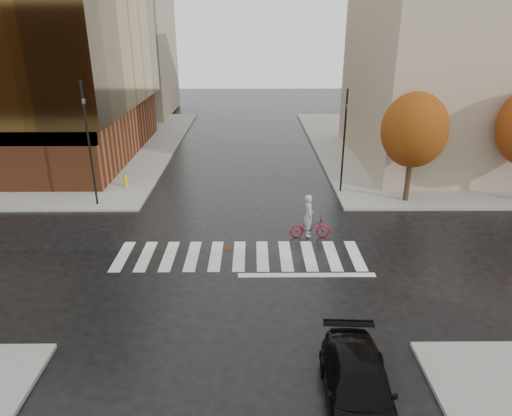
% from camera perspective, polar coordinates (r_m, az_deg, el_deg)
% --- Properties ---
extents(ground, '(120.00, 120.00, 0.00)m').
position_cam_1_polar(ground, '(21.21, -2.15, -6.64)').
color(ground, black).
rests_on(ground, ground).
extents(sidewalk_nw, '(30.00, 30.00, 0.15)m').
position_cam_1_polar(sidewalk_nw, '(46.24, -28.56, 6.78)').
color(sidewalk_nw, gray).
rests_on(sidewalk_nw, ground).
extents(sidewalk_ne, '(30.00, 30.00, 0.15)m').
position_cam_1_polar(sidewalk_ne, '(45.65, 26.26, 7.02)').
color(sidewalk_ne, gray).
rests_on(sidewalk_ne, ground).
extents(crosswalk, '(12.00, 3.00, 0.01)m').
position_cam_1_polar(crosswalk, '(21.65, -2.12, -5.99)').
color(crosswalk, silver).
rests_on(crosswalk, ground).
extents(building_ne_tan, '(16.00, 16.00, 18.00)m').
position_cam_1_polar(building_ne_tan, '(39.18, 25.65, 18.56)').
color(building_ne_tan, tan).
rests_on(building_ne_tan, sidewalk_ne).
extents(building_nw_far, '(14.00, 12.00, 20.00)m').
position_cam_1_polar(building_nw_far, '(58.03, -18.38, 21.03)').
color(building_nw_far, tan).
rests_on(building_nw_far, sidewalk_nw).
extents(tree_ne_a, '(3.80, 3.80, 6.50)m').
position_cam_1_polar(tree_ne_a, '(28.21, 19.18, 9.16)').
color(tree_ne_a, '#322216').
rests_on(tree_ne_a, sidewalk_ne).
extents(sedan, '(2.18, 4.83, 1.38)m').
position_cam_1_polar(sedan, '(14.04, 12.67, -21.18)').
color(sedan, black).
rests_on(sedan, ground).
extents(cyclist, '(2.05, 0.80, 2.32)m').
position_cam_1_polar(cyclist, '(23.27, 6.70, -1.90)').
color(cyclist, maroon).
rests_on(cyclist, ground).
extents(traffic_light_nw, '(0.19, 0.15, 7.21)m').
position_cam_1_polar(traffic_light_nw, '(27.76, -20.26, 8.37)').
color(traffic_light_nw, black).
rests_on(traffic_light_nw, sidewalk_nw).
extents(traffic_light_ne, '(0.17, 0.19, 6.46)m').
position_cam_1_polar(traffic_light_ne, '(28.89, 10.98, 8.80)').
color(traffic_light_ne, black).
rests_on(traffic_light_ne, sidewalk_ne).
extents(fire_hydrant, '(0.28, 0.28, 0.77)m').
position_cam_1_polar(fire_hydrant, '(31.31, -15.99, 3.33)').
color(fire_hydrant, gold).
rests_on(fire_hydrant, sidewalk_nw).
extents(manhole, '(0.63, 0.63, 0.01)m').
position_cam_1_polar(manhole, '(22.34, -3.48, -5.08)').
color(manhole, '#412D17').
rests_on(manhole, ground).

